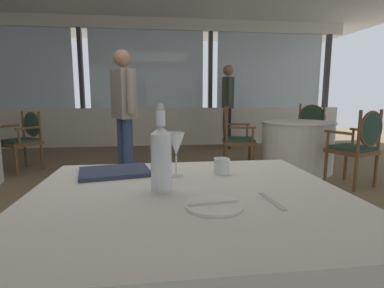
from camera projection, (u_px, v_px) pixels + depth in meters
ground_plane at (143, 220)px, 2.71m from camera, size 14.74×14.74×0.00m
window_wall_far at (148, 96)px, 6.70m from camera, size 9.07×0.14×2.78m
foreground_table at (189, 282)px, 1.20m from camera, size 1.22×1.09×0.74m
side_plate at (214, 205)px, 1.00m from camera, size 0.20×0.20×0.01m
butter_knife at (214, 204)px, 1.00m from camera, size 0.18×0.04×0.00m
dinner_fork at (272, 201)px, 1.05m from camera, size 0.03×0.18×0.00m
water_bottle at (161, 156)px, 1.16m from camera, size 0.08×0.08×0.34m
wine_glass at (176, 145)px, 1.36m from camera, size 0.08×0.08×0.20m
water_tumbler at (222, 166)px, 1.43m from camera, size 0.07×0.07×0.07m
menu_book at (115, 172)px, 1.43m from camera, size 0.36×0.29×0.02m
dining_chair_0_1 at (25, 136)px, 4.49m from camera, size 0.66×0.64×0.88m
background_table_1 at (297, 146)px, 4.47m from camera, size 1.05×1.05×0.74m
dining_chair_1_0 at (359, 142)px, 3.61m from camera, size 0.63×0.60×0.95m
dining_chair_1_1 at (310, 128)px, 5.25m from camera, size 0.66×0.65×0.98m
dining_chair_1_2 at (233, 134)px, 4.47m from camera, size 0.53×0.59×0.95m
diner_person_0 at (228, 101)px, 6.34m from camera, size 0.23×0.53×1.76m
diner_person_1 at (124, 108)px, 3.85m from camera, size 0.35×0.48×1.68m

